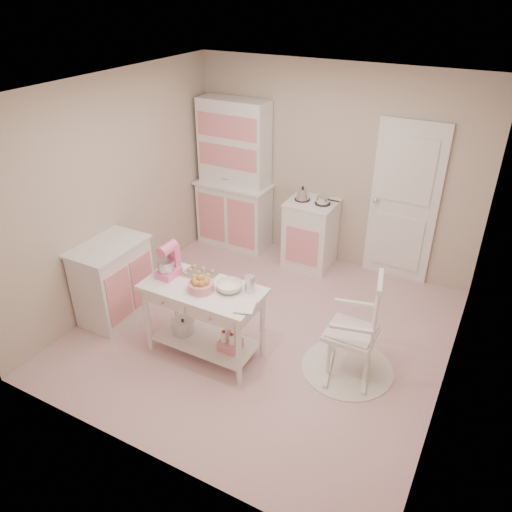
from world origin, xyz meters
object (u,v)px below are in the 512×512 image
(rocking_chair, at_px, (352,325))
(stand_mixer, at_px, (167,261))
(base_cabinet, at_px, (113,281))
(stove, at_px, (310,234))
(bread_basket, at_px, (201,286))
(work_table, at_px, (204,320))
(hutch, at_px, (233,176))

(rocking_chair, distance_m, stand_mixer, 1.91)
(base_cabinet, distance_m, rocking_chair, 2.68)
(stove, xyz_separation_m, base_cabinet, (-1.49, -2.14, 0.00))
(rocking_chair, relative_size, stand_mixer, 3.24)
(base_cabinet, bearing_deg, stove, 55.16)
(base_cabinet, bearing_deg, stand_mixer, -2.69)
(stove, relative_size, base_cabinet, 1.00)
(rocking_chair, relative_size, bread_basket, 4.40)
(stove, distance_m, base_cabinet, 2.60)
(work_table, xyz_separation_m, bread_basket, (0.02, -0.05, 0.45))
(hutch, bearing_deg, rocking_chair, -37.31)
(hutch, bearing_deg, base_cabinet, -97.49)
(base_cabinet, distance_m, bread_basket, 1.34)
(hutch, height_order, work_table, hutch)
(bread_basket, bearing_deg, rocking_chair, 19.81)
(stove, relative_size, work_table, 0.77)
(work_table, xyz_separation_m, stand_mixer, (-0.42, 0.02, 0.57))
(work_table, bearing_deg, stove, 83.99)
(work_table, bearing_deg, bread_basket, -68.20)
(base_cabinet, distance_m, stand_mixer, 0.98)
(base_cabinet, height_order, bread_basket, base_cabinet)
(base_cabinet, bearing_deg, rocking_chair, 8.28)
(base_cabinet, xyz_separation_m, stand_mixer, (0.84, -0.04, 0.51))
(base_cabinet, relative_size, stand_mixer, 2.71)
(base_cabinet, height_order, rocking_chair, rocking_chair)
(work_table, bearing_deg, hutch, 113.32)
(hutch, height_order, rocking_chair, hutch)
(rocking_chair, bearing_deg, bread_basket, -173.46)
(hutch, distance_m, base_cabinet, 2.28)
(hutch, relative_size, stand_mixer, 6.12)
(stove, bearing_deg, work_table, -96.01)
(base_cabinet, bearing_deg, hutch, 82.51)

